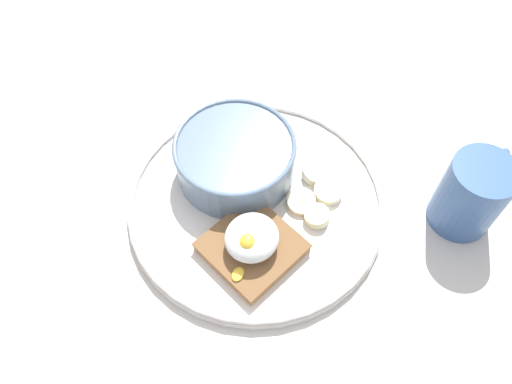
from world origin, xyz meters
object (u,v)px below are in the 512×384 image
at_px(poached_egg, 251,238).
at_px(coffee_mug, 472,193).
at_px(banana_slice_left, 328,192).
at_px(banana_slice_right, 316,172).
at_px(toast_slice, 252,247).
at_px(banana_slice_back, 301,202).
at_px(banana_slice_front, 317,216).
at_px(oatmeal_bowl, 235,157).

xyz_separation_m(poached_egg, coffee_mug, (0.18, -0.17, 0.01)).
bearing_deg(banana_slice_left, poached_egg, 164.96).
bearing_deg(poached_egg, banana_slice_right, -1.85).
height_order(toast_slice, poached_egg, poached_egg).
distance_m(banana_slice_back, banana_slice_right, 0.05).
xyz_separation_m(toast_slice, banana_slice_left, (0.11, -0.03, -0.00)).
distance_m(banana_slice_front, banana_slice_left, 0.04).
distance_m(oatmeal_bowl, banana_slice_right, 0.10).
xyz_separation_m(toast_slice, banana_slice_right, (0.13, -0.00, -0.00)).
height_order(toast_slice, coffee_mug, coffee_mug).
relative_size(banana_slice_left, banana_slice_right, 0.88).
relative_size(poached_egg, coffee_mug, 0.72).
bearing_deg(banana_slice_front, coffee_mug, -51.05).
bearing_deg(coffee_mug, banana_slice_back, 122.28).
height_order(toast_slice, banana_slice_left, toast_slice).
distance_m(toast_slice, banana_slice_front, 0.08).
xyz_separation_m(toast_slice, coffee_mug, (0.18, -0.17, 0.03)).
bearing_deg(banana_slice_right, toast_slice, 178.02).
bearing_deg(poached_egg, banana_slice_back, -7.92).
bearing_deg(oatmeal_bowl, banana_slice_front, -90.94).
bearing_deg(poached_egg, banana_slice_left, -15.04).
distance_m(oatmeal_bowl, coffee_mug, 0.27).
distance_m(banana_slice_back, coffee_mug, 0.19).
bearing_deg(toast_slice, coffee_mug, -43.00).
bearing_deg(oatmeal_bowl, poached_egg, -134.52).
xyz_separation_m(banana_slice_back, banana_slice_right, (0.04, 0.01, 0.00)).
bearing_deg(banana_slice_right, banana_slice_left, -119.80).
bearing_deg(poached_egg, banana_slice_front, -26.15).
xyz_separation_m(banana_slice_back, coffee_mug, (0.10, -0.16, 0.03)).
height_order(banana_slice_left, banana_slice_right, banana_slice_right).
height_order(poached_egg, coffee_mug, coffee_mug).
bearing_deg(banana_slice_left, toast_slice, 164.70).
xyz_separation_m(oatmeal_bowl, banana_slice_left, (0.03, -0.11, -0.02)).
height_order(banana_slice_back, banana_slice_right, banana_slice_right).
height_order(poached_egg, banana_slice_left, poached_egg).
bearing_deg(banana_slice_front, toast_slice, 153.39).
xyz_separation_m(poached_egg, banana_slice_right, (0.13, -0.00, -0.02)).
bearing_deg(toast_slice, oatmeal_bowl, 45.78).
distance_m(oatmeal_bowl, banana_slice_back, 0.09).
bearing_deg(banana_slice_front, banana_slice_right, 32.58).
relative_size(banana_slice_front, banana_slice_back, 0.87).
bearing_deg(banana_slice_left, banana_slice_front, -169.31).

